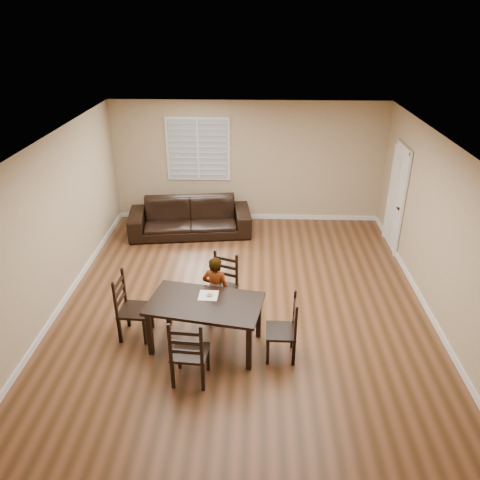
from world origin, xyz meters
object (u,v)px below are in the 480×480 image
chair_right (289,330)px  chair_near (224,284)px  child (216,291)px  sofa (190,217)px  donut (210,294)px  chair_left (126,308)px  chair_far (188,357)px  dining_table (205,308)px

chair_right → chair_near: bearing=-139.5°
chair_right → child: 1.33m
sofa → chair_near: bearing=-78.8°
chair_right → donut: chair_right is taller
chair_near → chair_left: chair_left is taller
chair_far → donut: chair_far is taller
chair_far → child: (0.24, 1.39, 0.12)m
chair_right → donut: (-1.13, 0.37, 0.32)m
child → donut: size_ratio=12.42×
child → chair_left: bearing=28.9°
chair_far → chair_left: bearing=-39.9°
dining_table → chair_right: size_ratio=1.77×
chair_near → chair_right: chair_near is taller
dining_table → chair_right: chair_right is taller
chair_far → chair_left: 1.47m
chair_left → chair_right: 2.40m
chair_near → child: (-0.10, -0.42, 0.13)m
chair_near → sofa: size_ratio=0.38×
child → donut: bearing=95.8°
chair_left → chair_right: (2.37, -0.40, -0.03)m
chair_far → chair_left: size_ratio=0.99×
chair_left → sofa: (0.47, 3.55, -0.09)m
chair_left → sofa: 3.58m
chair_near → chair_left: bearing=-128.9°
dining_table → child: (0.10, 0.56, -0.07)m
chair_near → donut: size_ratio=10.50×
child → donut: 0.43m
chair_left → donut: (1.24, -0.03, 0.29)m
chair_far → sofa: (-0.58, 4.58, -0.08)m
chair_near → chair_far: bearing=-78.8°
chair_near → sofa: 2.93m
child → sofa: child is taller
chair_left → child: 1.35m
chair_far → chair_right: (1.32, 0.63, -0.02)m
sofa → dining_table: bearing=-86.4°
chair_near → chair_far: chair_far is taller
chair_near → donut: chair_near is taller
chair_right → sofa: chair_right is taller
chair_left → child: size_ratio=0.89×
chair_left → chair_near: bearing=-57.6°
dining_table → chair_right: (1.18, -0.20, -0.21)m
chair_far → chair_near: bearing=-96.2°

